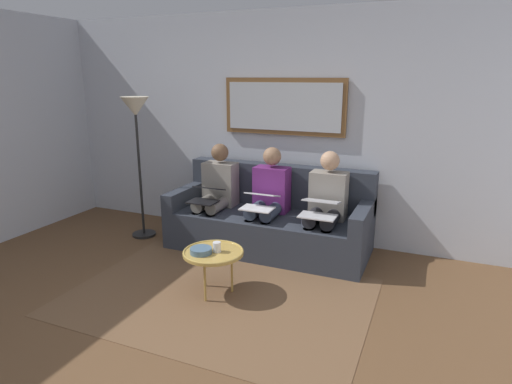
{
  "coord_description": "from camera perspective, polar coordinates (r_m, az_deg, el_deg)",
  "views": [
    {
      "loc": [
        -1.65,
        2.2,
        1.9
      ],
      "look_at": [
        0.0,
        -1.7,
        0.75
      ],
      "focal_mm": 30.42,
      "sensor_mm": 36.0,
      "label": 1
    }
  ],
  "objects": [
    {
      "name": "cup",
      "position": [
        3.82,
        -5.16,
        -7.21
      ],
      "size": [
        0.07,
        0.07,
        0.09
      ],
      "primitive_type": "cylinder",
      "color": "silver",
      "rests_on": "coffee_table"
    },
    {
      "name": "laptop_black",
      "position": [
        4.79,
        -6.54,
        -0.27
      ],
      "size": [
        0.3,
        0.37,
        0.16
      ],
      "color": "black"
    },
    {
      "name": "area_rug",
      "position": [
        3.95,
        -4.95,
        -13.53
      ],
      "size": [
        2.6,
        1.8,
        0.01
      ],
      "primitive_type": "cube",
      "color": "brown",
      "rests_on": "ground_plane"
    },
    {
      "name": "wall_rear",
      "position": [
        5.11,
        3.98,
        8.41
      ],
      "size": [
        6.0,
        0.12,
        2.6
      ],
      "primitive_type": "cube",
      "color": "#B7BCC6",
      "rests_on": "ground_plane"
    },
    {
      "name": "couch",
      "position": [
        4.89,
        1.91,
        -3.79
      ],
      "size": [
        2.2,
        0.9,
        0.9
      ],
      "color": "#2D333D",
      "rests_on": "ground_plane"
    },
    {
      "name": "ground_plane",
      "position": [
        3.37,
        -12.13,
        -20.52
      ],
      "size": [
        6.0,
        5.2,
        0.1
      ],
      "primitive_type": "cube",
      "color": "brown"
    },
    {
      "name": "person_right",
      "position": [
        5.0,
        -5.2,
        0.15
      ],
      "size": [
        0.38,
        0.58,
        1.14
      ],
      "color": "gray",
      "rests_on": "couch"
    },
    {
      "name": "coffee_table",
      "position": [
        3.85,
        -5.64,
        -7.98
      ],
      "size": [
        0.53,
        0.53,
        0.41
      ],
      "color": "tan",
      "rests_on": "ground_plane"
    },
    {
      "name": "framed_mirror",
      "position": [
        5.0,
        3.67,
        11.14
      ],
      "size": [
        1.43,
        0.05,
        0.63
      ],
      "color": "brown"
    },
    {
      "name": "person_middle",
      "position": [
        4.74,
        1.65,
        -0.63
      ],
      "size": [
        0.38,
        0.58,
        1.14
      ],
      "color": "#66236B",
      "rests_on": "couch"
    },
    {
      "name": "bowl",
      "position": [
        3.81,
        -7.25,
        -7.66
      ],
      "size": [
        0.19,
        0.19,
        0.05
      ],
      "primitive_type": "cylinder",
      "color": "slate",
      "rests_on": "coffee_table"
    },
    {
      "name": "standing_lamp",
      "position": [
        5.19,
        -15.48,
        8.8
      ],
      "size": [
        0.32,
        0.32,
        1.66
      ],
      "color": "black",
      "rests_on": "ground_plane"
    },
    {
      "name": "laptop_silver",
      "position": [
        4.32,
        8.39,
        -2.05
      ],
      "size": [
        0.36,
        0.36,
        0.15
      ],
      "color": "silver"
    },
    {
      "name": "laptop_white",
      "position": [
        4.52,
        0.54,
        -1.14
      ],
      "size": [
        0.33,
        0.36,
        0.16
      ],
      "color": "white"
    },
    {
      "name": "person_left",
      "position": [
        4.55,
        9.17,
        -1.48
      ],
      "size": [
        0.38,
        0.58,
        1.14
      ],
      "color": "gray",
      "rests_on": "couch"
    }
  ]
}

